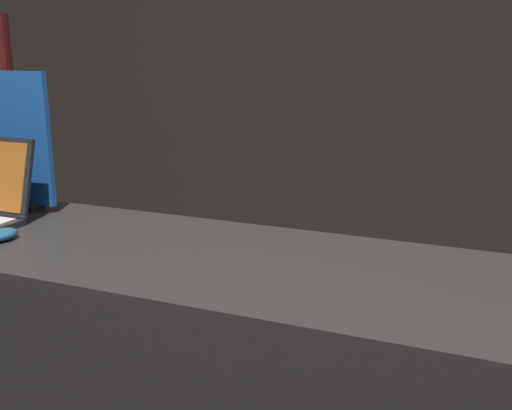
# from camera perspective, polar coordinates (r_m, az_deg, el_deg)

# --- Properties ---
(wall_back) EXTENTS (8.00, 0.05, 2.80)m
(wall_back) POSITION_cam_1_polar(r_m,az_deg,el_deg) (3.29, 13.13, 13.97)
(wall_back) COLOR black
(wall_back) RESTS_ON ground_plane
(mouse_front) EXTENTS (0.06, 0.09, 0.03)m
(mouse_front) POSITION_cam_1_polar(r_m,az_deg,el_deg) (1.86, -22.93, -2.61)
(mouse_front) COLOR navy
(mouse_front) RESTS_ON display_counter
(promo_stand_front) EXTENTS (0.32, 0.07, 0.46)m
(promo_stand_front) POSITION_cam_1_polar(r_m,az_deg,el_deg) (2.18, -22.21, 5.35)
(promo_stand_front) COLOR black
(promo_stand_front) RESTS_ON display_counter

